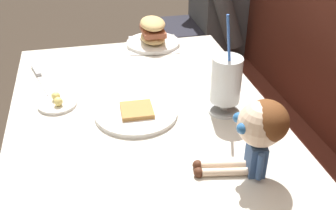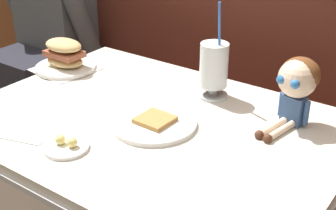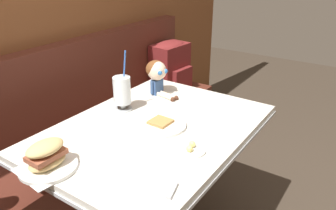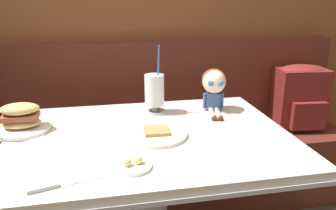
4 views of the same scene
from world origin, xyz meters
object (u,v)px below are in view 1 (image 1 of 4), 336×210
milkshake_glass (226,82)px  butter_knife (39,74)px  sandwich_plate (153,35)px  seated_doll (260,128)px  toast_plate (136,113)px  butter_saucer (57,103)px

milkshake_glass → butter_knife: milkshake_glass is taller
sandwich_plate → seated_doll: size_ratio=0.98×
toast_plate → milkshake_glass: 0.28m
butter_knife → seated_doll: size_ratio=1.02×
seated_doll → butter_saucer: bearing=-131.5°
sandwich_plate → toast_plate: bearing=-16.2°
butter_saucer → butter_knife: 0.24m
butter_saucer → toast_plate: bearing=65.0°
toast_plate → seated_doll: seated_doll is taller
toast_plate → sandwich_plate: sandwich_plate is taller
sandwich_plate → seated_doll: bearing=6.5°
butter_saucer → butter_knife: size_ratio=0.52×
toast_plate → butter_saucer: bearing=-115.0°
toast_plate → butter_saucer: size_ratio=2.08×
butter_saucer → butter_knife: (-0.23, -0.07, -0.00)m
butter_saucer → seated_doll: 0.65m
toast_plate → butter_knife: size_ratio=1.08×
butter_saucer → milkshake_glass: bearing=73.5°
milkshake_glass → butter_knife: (-0.37, -0.57, -0.10)m
toast_plate → sandwich_plate: (-0.52, 0.15, 0.04)m
sandwich_plate → seated_doll: (0.83, 0.10, 0.08)m
butter_knife → sandwich_plate: bearing=112.0°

